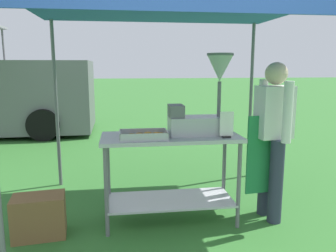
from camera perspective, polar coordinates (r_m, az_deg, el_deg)
The scene contains 8 objects.
ground_plane at distance 8.29m, azimuth -4.10°, elevation -0.78°, with size 70.00×70.00×0.00m, color #33702D.
stall_canopy at distance 3.38m, azimuth 0.25°, elevation 19.28°, with size 2.82×2.40×2.19m.
donut_cart at distance 3.37m, azimuth 0.47°, elevation -5.87°, with size 1.36×0.57×0.90m.
donut_tray at distance 3.18m, azimuth -3.96°, elevation -1.69°, with size 0.45×0.27×0.07m.
donut_fryer at distance 3.34m, azimuth 6.02°, elevation 3.64°, with size 0.63×0.28×0.80m.
menu_sign at distance 3.24m, azimuth 9.92°, elevation -0.09°, with size 0.13×0.05×0.25m.
vendor at distance 3.53m, azimuth 17.32°, elevation -1.21°, with size 0.46×0.54×1.61m.
supply_crate at distance 3.44m, azimuth -21.04°, elevation -14.13°, with size 0.50×0.35×0.40m.
Camera 1 is at (-0.53, -2.12, 1.57)m, focal length 35.88 mm.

